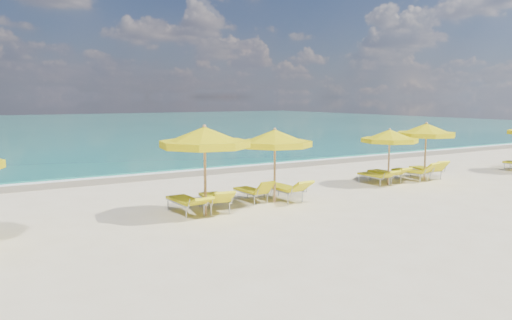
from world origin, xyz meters
TOP-DOWN VIEW (x-y plane):
  - ground_plane at (0.00, 0.00)m, footprint 120.00×120.00m
  - ocean at (0.00, 48.00)m, footprint 120.00×80.00m
  - wet_sand_band at (0.00, 7.40)m, footprint 120.00×2.60m
  - foam_line at (0.00, 8.20)m, footprint 120.00×1.20m
  - whitecap_near at (-6.00, 17.00)m, footprint 14.00×0.36m
  - whitecap_far at (8.00, 24.00)m, footprint 18.00×0.30m
  - umbrella_3 at (-2.96, -0.57)m, footprint 3.13×3.13m
  - umbrella_4 at (-0.27, -0.11)m, footprint 2.83×2.83m
  - umbrella_5 at (5.36, 0.39)m, footprint 2.43×2.43m
  - umbrella_6 at (7.43, 0.38)m, footprint 2.82×2.82m
  - lounger_3_left at (-3.34, -0.06)m, footprint 0.72×1.99m
  - lounger_3_right at (-2.44, -0.14)m, footprint 0.95×1.98m
  - lounger_4_left at (-0.82, 0.42)m, footprint 0.68×1.69m
  - lounger_4_right at (0.21, 0.05)m, footprint 0.75×2.05m
  - lounger_5_left at (4.97, 0.70)m, footprint 0.61×1.78m
  - lounger_5_right at (5.77, 0.92)m, footprint 0.65×1.87m
  - lounger_6_left at (6.92, 0.62)m, footprint 0.95×1.91m
  - lounger_6_right at (7.94, 0.71)m, footprint 0.90×1.89m

SIDE VIEW (x-z plane):
  - ground_plane at x=0.00m, z-range 0.00..0.00m
  - ocean at x=0.00m, z-range -0.15..0.15m
  - wet_sand_band at x=0.00m, z-range -0.01..0.01m
  - foam_line at x=0.00m, z-range -0.01..0.01m
  - whitecap_near at x=-6.00m, z-range -0.03..0.03m
  - whitecap_far at x=8.00m, z-range -0.03..0.03m
  - lounger_5_left at x=4.97m, z-range -0.14..0.56m
  - lounger_4_left at x=-0.82m, z-range -0.19..0.62m
  - lounger_5_right at x=5.77m, z-range -0.14..0.58m
  - lounger_3_left at x=-3.34m, z-range -0.12..0.58m
  - lounger_6_left at x=6.92m, z-range -0.20..0.66m
  - lounger_6_right at x=7.94m, z-range -0.21..0.67m
  - lounger_3_right at x=-2.44m, z-range -0.17..0.63m
  - lounger_4_right at x=0.21m, z-range -0.17..0.66m
  - umbrella_5 at x=5.36m, z-range 0.78..2.99m
  - umbrella_6 at x=7.43m, z-range 0.84..3.24m
  - umbrella_4 at x=-0.27m, z-range 0.86..3.29m
  - umbrella_3 at x=-2.96m, z-range 0.93..3.56m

